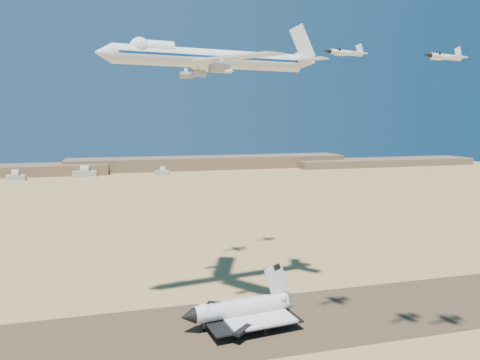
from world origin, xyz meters
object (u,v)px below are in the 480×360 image
object	(u,v)px
crew_a	(264,327)
crew_b	(265,332)
chase_jet_e	(218,71)
chase_jet_f	(257,64)
chase_jet_a	(345,53)
crew_c	(268,330)
shuttle	(241,310)
carrier_747	(206,58)
chase_jet_b	(445,57)

from	to	relation	value
crew_a	crew_b	world-z (taller)	crew_a
chase_jet_e	chase_jet_f	distance (m)	28.14
chase_jet_f	chase_jet_a	bearing A→B (deg)	-103.53
crew_b	crew_c	bearing A→B (deg)	-87.48
shuttle	chase_jet_f	size ratio (longest dim) A/B	2.99
shuttle	crew_a	bearing A→B (deg)	-46.56
chase_jet_a	chase_jet_e	distance (m)	88.08
shuttle	carrier_747	bearing A→B (deg)	115.25
crew_a	chase_jet_a	bearing A→B (deg)	-151.00
crew_c	chase_jet_a	bearing A→B (deg)	168.15
chase_jet_b	chase_jet_f	distance (m)	122.94
carrier_747	crew_a	bearing A→B (deg)	-60.27
carrier_747	chase_jet_e	distance (m)	48.34
carrier_747	chase_jet_e	world-z (taller)	carrier_747
shuttle	chase_jet_a	xyz separation A→B (m)	(25.87, -25.10, 89.26)
shuttle	crew_a	distance (m)	10.20
carrier_747	chase_jet_f	distance (m)	71.86
chase_jet_b	chase_jet_a	bearing A→B (deg)	116.27
crew_a	chase_jet_e	size ratio (longest dim) A/B	0.11
chase_jet_b	crew_a	bearing A→B (deg)	118.00
chase_jet_b	crew_c	bearing A→B (deg)	119.15
shuttle	crew_a	size ratio (longest dim) A/B	24.50
shuttle	crew_b	world-z (taller)	shuttle
carrier_747	crew_a	xyz separation A→B (m)	(16.09, -20.45, -96.03)
carrier_747	chase_jet_b	distance (m)	81.51
chase_jet_a	chase_jet_f	bearing A→B (deg)	73.16
shuttle	crew_b	distance (m)	12.43
crew_a	chase_jet_e	xyz separation A→B (m)	(-1.02, 66.39, 96.33)
crew_b	chase_jet_a	xyz separation A→B (m)	(19.80, -15.42, 94.13)
crew_a	chase_jet_a	size ratio (longest dim) A/B	0.11
crew_a	crew_c	xyz separation A→B (m)	(0.82, -2.45, -0.08)
carrier_747	chase_jet_a	world-z (taller)	carrier_747
chase_jet_a	chase_jet_b	world-z (taller)	chase_jet_a
crew_c	chase_jet_a	world-z (taller)	chase_jet_a
crew_b	crew_c	distance (m)	2.22
shuttle	carrier_747	xyz separation A→B (m)	(-9.19, 14.70, 91.19)
crew_c	chase_jet_e	world-z (taller)	chase_jet_e
carrier_747	crew_b	xyz separation A→B (m)	(15.27, -24.39, -96.06)
chase_jet_a	chase_jet_f	distance (m)	100.50
carrier_747	crew_c	bearing A→B (deg)	-62.02
crew_b	chase_jet_b	world-z (taller)	chase_jet_b
shuttle	chase_jet_b	xyz separation A→B (m)	(44.40, -46.50, 86.03)
crew_b	chase_jet_e	distance (m)	119.30
crew_c	chase_jet_f	world-z (taller)	chase_jet_f
shuttle	crew_b	size ratio (longest dim) A/B	25.49
crew_a	chase_jet_b	world-z (taller)	chase_jet_b
crew_b	chase_jet_b	distance (m)	105.29
carrier_747	crew_c	world-z (taller)	carrier_747
crew_c	crew_b	bearing A→B (deg)	73.27
chase_jet_e	chase_jet_f	xyz separation A→B (m)	(23.56, 14.39, 5.48)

